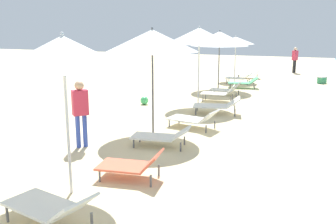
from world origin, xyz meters
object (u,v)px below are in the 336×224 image
(lounger_fourth_shoreside, at_px, (193,118))
(lounger_fourth_inland, at_px, (161,136))
(lounger_fifth_inland, at_px, (217,105))
(person_walking_mid, at_px, (80,108))
(person_walking_near, at_px, (295,57))
(cooler_box, at_px, (322,80))
(lounger_sixth_shoreside, at_px, (243,82))
(lounger_sixth_inland, at_px, (226,89))
(lounger_third_shoreside, at_px, (132,165))
(umbrella_sixth, at_px, (220,39))
(umbrella_fourth, at_px, (152,41))
(umbrella_farthest, at_px, (236,40))
(umbrella_fifth, at_px, (199,36))
(umbrella_third, at_px, (63,52))
(lounger_farthest_shoreside, at_px, (249,74))
(beach_ball, at_px, (144,100))
(lounger_fifth_shoreside, at_px, (219,93))
(lounger_third_inland, at_px, (50,206))
(lounger_farthest_inland, at_px, (239,78))

(lounger_fourth_shoreside, distance_m, lounger_fourth_inland, 1.97)
(lounger_fifth_inland, bearing_deg, person_walking_mid, 52.56)
(person_walking_near, bearing_deg, cooler_box, 139.63)
(lounger_fourth_shoreside, relative_size, cooler_box, 3.03)
(lounger_sixth_shoreside, distance_m, lounger_sixth_inland, 2.25)
(lounger_third_shoreside, relative_size, cooler_box, 2.56)
(lounger_sixth_inland, bearing_deg, umbrella_sixth, -62.85)
(umbrella_fourth, xyz_separation_m, person_walking_mid, (-1.14, -1.73, -1.52))
(umbrella_sixth, distance_m, umbrella_farthest, 3.23)
(umbrella_fifth, bearing_deg, umbrella_third, -89.69)
(umbrella_farthest, relative_size, lounger_farthest_shoreside, 1.81)
(lounger_fifth_inland, relative_size, beach_ball, 5.46)
(lounger_fourth_shoreside, relative_size, lounger_sixth_shoreside, 1.02)
(lounger_fifth_shoreside, bearing_deg, umbrella_fourth, 80.11)
(lounger_fifth_inland, relative_size, lounger_farthest_shoreside, 1.25)
(lounger_fifth_inland, height_order, beach_ball, lounger_fifth_inland)
(lounger_fifth_inland, bearing_deg, person_walking_near, -109.85)
(lounger_third_shoreside, height_order, lounger_sixth_inland, same)
(umbrella_third, bearing_deg, cooler_box, 74.85)
(umbrella_fourth, bearing_deg, person_walking_near, 80.00)
(umbrella_third, xyz_separation_m, person_walking_near, (2.64, 19.87, -1.51))
(lounger_third_inland, bearing_deg, lounger_sixth_inland, -76.67)
(lounger_fifth_shoreside, height_order, beach_ball, lounger_fifth_shoreside)
(lounger_fourth_inland, bearing_deg, umbrella_sixth, -93.60)
(umbrella_fourth, xyz_separation_m, umbrella_farthest, (0.02, 11.01, -0.38))
(umbrella_farthest, bearing_deg, umbrella_fourth, -90.08)
(lounger_third_shoreside, relative_size, lounger_fifth_inland, 0.78)
(umbrella_fifth, height_order, beach_ball, umbrella_fifth)
(umbrella_fifth, bearing_deg, umbrella_farthest, 90.78)
(umbrella_sixth, distance_m, person_walking_near, 8.67)
(umbrella_farthest, bearing_deg, lounger_third_shoreside, -86.50)
(lounger_fifth_inland, height_order, cooler_box, lounger_fifth_inland)
(umbrella_third, distance_m, lounger_farthest_shoreside, 16.44)
(lounger_third_inland, height_order, umbrella_fourth, umbrella_fourth)
(lounger_farthest_shoreside, relative_size, beach_ball, 4.35)
(person_walking_near, bearing_deg, umbrella_sixth, 99.28)
(umbrella_fourth, relative_size, lounger_sixth_shoreside, 1.90)
(lounger_third_shoreside, height_order, umbrella_sixth, umbrella_sixth)
(lounger_fifth_shoreside, distance_m, beach_ball, 2.94)
(cooler_box, bearing_deg, lounger_farthest_inland, -155.74)
(lounger_fourth_inland, relative_size, lounger_fifth_shoreside, 1.15)
(umbrella_fifth, height_order, lounger_sixth_shoreside, umbrella_fifth)
(lounger_farthest_inland, bearing_deg, umbrella_fifth, 87.81)
(person_walking_mid, bearing_deg, lounger_sixth_shoreside, 122.01)
(umbrella_fifth, xyz_separation_m, cooler_box, (4.28, 7.72, -2.36))
(lounger_sixth_inland, bearing_deg, person_walking_mid, 78.85)
(lounger_fourth_shoreside, bearing_deg, lounger_fifth_inland, -85.37)
(umbrella_farthest, bearing_deg, lounger_third_inland, -87.99)
(umbrella_third, xyz_separation_m, lounger_fourth_shoreside, (0.70, 4.97, -2.19))
(umbrella_farthest, bearing_deg, umbrella_sixth, -91.81)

